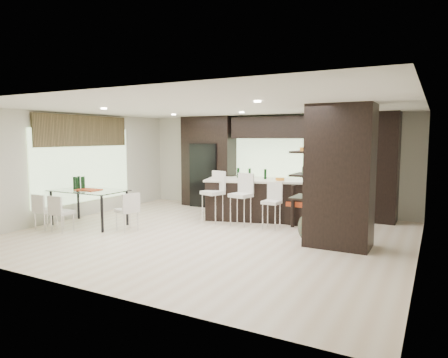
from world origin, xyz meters
The scene contains 22 objects.
ground centered at (0.00, 0.00, 0.00)m, with size 8.00×8.00×0.00m, color beige.
back_wall centered at (0.00, 3.50, 1.35)m, with size 8.00×0.02×2.70m, color beige.
left_wall centered at (-4.00, 0.00, 1.35)m, with size 0.02×7.00×2.70m, color beige.
right_wall centered at (4.00, 0.00, 1.35)m, with size 0.02×7.00×2.70m, color beige.
ceiling centered at (0.00, 0.00, 2.70)m, with size 8.00×7.00×0.02m, color white.
window_left centered at (-3.96, 0.20, 1.35)m, with size 0.04×3.20×1.90m, color #B2D199.
window_back centered at (0.60, 3.46, 1.55)m, with size 3.40×0.04×1.20m, color #B2D199.
stone_accent centered at (-3.93, 0.20, 2.25)m, with size 0.08×3.00×0.80m, color brown.
ceiling_spots centered at (0.00, 0.25, 2.68)m, with size 4.00×3.00×0.02m, color white.
back_cabinetry centered at (0.50, 3.17, 1.35)m, with size 6.80×0.68×2.70m, color black.
refrigerator centered at (-1.90, 3.12, 0.95)m, with size 0.90×0.68×1.90m, color black.
partition_column centered at (2.60, 0.40, 1.35)m, with size 1.20×0.80×2.70m, color black.
kitchen_island centered at (0.17, 1.97, 0.52)m, with size 2.48×1.07×1.03m, color black.
stool_left centered at (-0.59, 1.11, 0.51)m, with size 0.45×0.45×1.02m, color silver.
stool_mid centered at (0.17, 1.12, 0.50)m, with size 0.44×0.44×1.00m, color silver.
stool_right centered at (0.93, 1.15, 0.42)m, with size 0.37×0.37×0.84m, color silver.
bench centered at (1.23, 1.98, 0.28)m, with size 1.45×0.56×0.56m, color black.
floor_vase centered at (2.00, 0.45, 0.58)m, with size 0.43×0.43×1.16m, color #3E4532, non-canonical shape.
dining_table centered at (-3.02, -0.54, 0.42)m, with size 1.75×0.99×0.84m, color white.
chair_near centered at (-3.02, -1.32, 0.38)m, with size 0.41×0.41×0.76m, color silver.
chair_far centered at (-3.57, -1.31, 0.38)m, with size 0.41×0.41×0.75m, color silver.
chair_end centered at (-1.85, -0.54, 0.40)m, with size 0.43×0.43×0.79m, color silver.
Camera 1 is at (4.22, -7.25, 2.09)m, focal length 32.00 mm.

